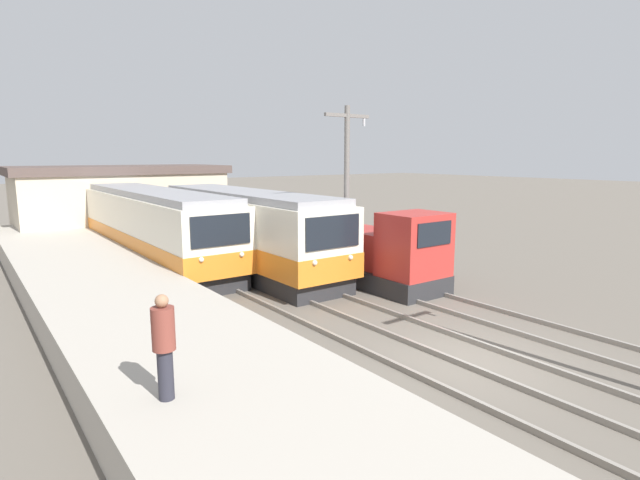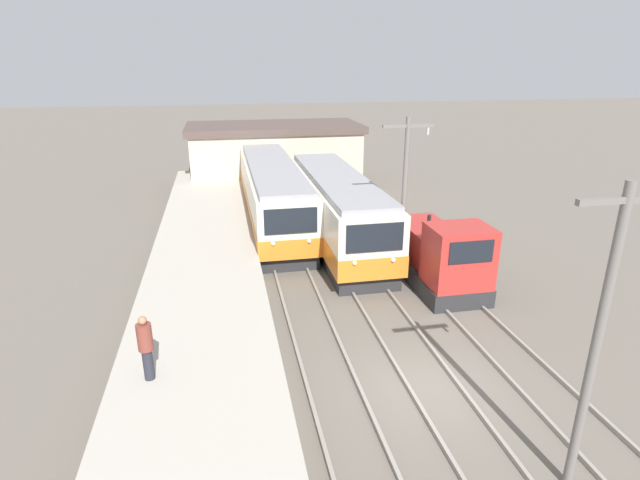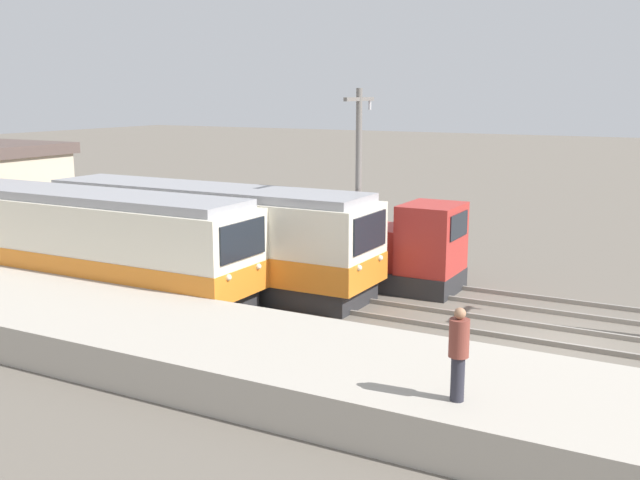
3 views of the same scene
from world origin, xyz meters
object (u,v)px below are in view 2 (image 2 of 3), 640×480
at_px(catenary_mast_near, 599,335).
at_px(person_on_platform, 146,345).
at_px(commuter_train_center, 337,212).
at_px(shunting_locomotive, 439,256).
at_px(commuter_train_left, 273,197).
at_px(catenary_mast_mid, 404,196).

height_order(catenary_mast_near, person_on_platform, catenary_mast_near).
distance_m(commuter_train_center, shunting_locomotive, 6.31).
bearing_deg(commuter_train_left, shunting_locomotive, -57.78).
bearing_deg(catenary_mast_near, commuter_train_center, 95.42).
distance_m(shunting_locomotive, catenary_mast_mid, 2.94).
relative_size(catenary_mast_mid, person_on_platform, 3.77).
distance_m(commuter_train_center, catenary_mast_near, 16.11).
bearing_deg(catenary_mast_near, commuter_train_left, 102.41).
relative_size(shunting_locomotive, person_on_platform, 3.19).
relative_size(commuter_train_left, shunting_locomotive, 2.52).
bearing_deg(shunting_locomotive, commuter_train_center, 118.44).
bearing_deg(catenary_mast_near, shunting_locomotive, 81.81).
height_order(commuter_train_center, catenary_mast_mid, catenary_mast_mid).
bearing_deg(commuter_train_left, catenary_mast_mid, -63.91).
height_order(shunting_locomotive, catenary_mast_near, catenary_mast_near).
distance_m(commuter_train_left, catenary_mast_mid, 10.02).
height_order(shunting_locomotive, person_on_platform, shunting_locomotive).
bearing_deg(catenary_mast_mid, commuter_train_left, 116.09).
distance_m(shunting_locomotive, person_on_platform, 12.29).
xyz_separation_m(commuter_train_center, catenary_mast_near, (1.51, -15.91, 2.07)).
height_order(catenary_mast_near, catenary_mast_mid, same).
bearing_deg(person_on_platform, catenary_mast_mid, 35.28).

